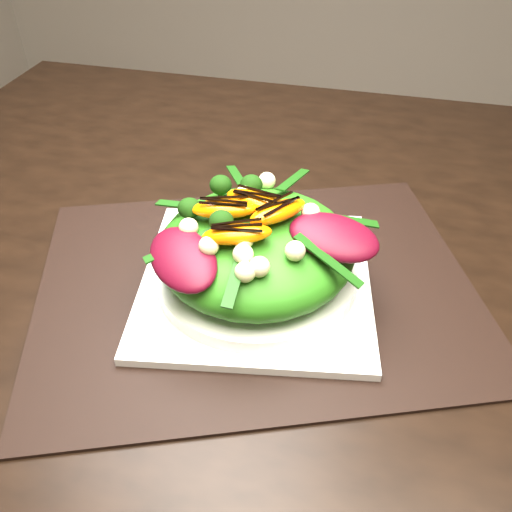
% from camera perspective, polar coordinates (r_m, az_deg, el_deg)
% --- Properties ---
extents(dining_table, '(1.60, 0.90, 0.75)m').
position_cam_1_polar(dining_table, '(0.72, 16.89, 0.13)').
color(dining_table, black).
rests_on(dining_table, floor).
extents(placemat, '(0.59, 0.52, 0.00)m').
position_cam_1_polar(placemat, '(0.62, 0.00, -3.08)').
color(placemat, black).
rests_on(placemat, dining_table).
extents(plate_base, '(0.29, 0.29, 0.01)m').
position_cam_1_polar(plate_base, '(0.61, 0.00, -2.61)').
color(plate_base, silver).
rests_on(plate_base, placemat).
extents(salad_bowl, '(0.27, 0.27, 0.02)m').
position_cam_1_polar(salad_bowl, '(0.60, 0.00, -1.69)').
color(salad_bowl, white).
rests_on(salad_bowl, plate_base).
extents(lettuce_mound, '(0.22, 0.22, 0.08)m').
position_cam_1_polar(lettuce_mound, '(0.58, 0.00, 0.87)').
color(lettuce_mound, '#317A16').
rests_on(lettuce_mound, salad_bowl).
extents(radicchio_leaf, '(0.10, 0.07, 0.02)m').
position_cam_1_polar(radicchio_leaf, '(0.55, 8.21, 1.99)').
color(radicchio_leaf, '#460715').
rests_on(radicchio_leaf, lettuce_mound).
extents(orange_segment, '(0.07, 0.06, 0.02)m').
position_cam_1_polar(orange_segment, '(0.59, -0.82, 6.60)').
color(orange_segment, '#E16203').
rests_on(orange_segment, lettuce_mound).
extents(broccoli_floret, '(0.04, 0.04, 0.03)m').
position_cam_1_polar(broccoli_floret, '(0.60, -3.89, 7.60)').
color(broccoli_floret, black).
rests_on(broccoli_floret, lettuce_mound).
extents(macadamia_nut, '(0.03, 0.03, 0.02)m').
position_cam_1_polar(macadamia_nut, '(0.52, 2.59, 2.04)').
color(macadamia_nut, beige).
rests_on(macadamia_nut, lettuce_mound).
extents(balsamic_drizzle, '(0.04, 0.02, 0.00)m').
position_cam_1_polar(balsamic_drizzle, '(0.58, -0.83, 7.41)').
color(balsamic_drizzle, black).
rests_on(balsamic_drizzle, orange_segment).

